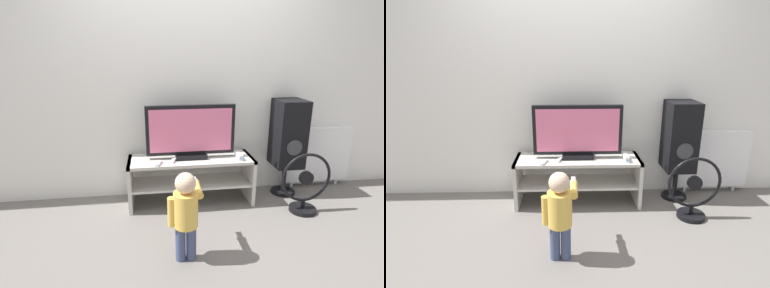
% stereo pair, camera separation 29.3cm
% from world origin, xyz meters
% --- Properties ---
extents(ground_plane, '(16.00, 16.00, 0.00)m').
position_xyz_m(ground_plane, '(0.00, 0.00, 0.00)').
color(ground_plane, slate).
extents(wall_back, '(10.00, 0.06, 2.60)m').
position_xyz_m(wall_back, '(0.00, 0.49, 1.30)').
color(wall_back, silver).
rests_on(wall_back, ground_plane).
extents(tv_stand, '(1.28, 0.41, 0.49)m').
position_xyz_m(tv_stand, '(0.00, 0.21, 0.33)').
color(tv_stand, beige).
rests_on(tv_stand, ground_plane).
extents(television, '(0.89, 0.20, 0.54)m').
position_xyz_m(television, '(0.00, 0.23, 0.76)').
color(television, black).
rests_on(television, tv_stand).
extents(game_console, '(0.04, 0.17, 0.06)m').
position_xyz_m(game_console, '(0.48, 0.12, 0.52)').
color(game_console, white).
rests_on(game_console, tv_stand).
extents(remote_primary, '(0.07, 0.13, 0.03)m').
position_xyz_m(remote_primary, '(-0.33, 0.07, 0.50)').
color(remote_primary, white).
rests_on(remote_primary, tv_stand).
extents(remote_secondary, '(0.08, 0.13, 0.03)m').
position_xyz_m(remote_secondary, '(-0.18, 0.14, 0.50)').
color(remote_secondary, white).
rests_on(remote_secondary, tv_stand).
extents(child, '(0.27, 0.42, 0.72)m').
position_xyz_m(child, '(-0.16, -0.70, 0.42)').
color(child, '#3F4C72').
rests_on(child, ground_plane).
extents(speaker_tower, '(0.30, 0.34, 1.06)m').
position_xyz_m(speaker_tower, '(1.06, 0.28, 0.68)').
color(speaker_tower, black).
rests_on(speaker_tower, ground_plane).
extents(floor_fan, '(0.51, 0.26, 0.62)m').
position_xyz_m(floor_fan, '(1.08, -0.15, 0.27)').
color(floor_fan, black).
rests_on(floor_fan, ground_plane).
extents(radiator, '(0.81, 0.08, 0.71)m').
position_xyz_m(radiator, '(1.51, 0.42, 0.38)').
color(radiator, white).
rests_on(radiator, ground_plane).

